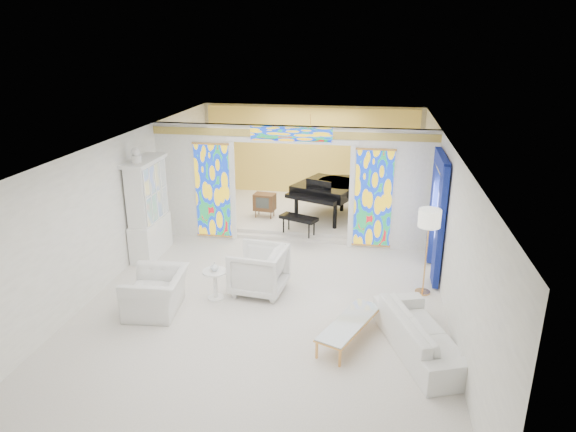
% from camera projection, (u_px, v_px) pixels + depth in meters
% --- Properties ---
extents(floor, '(12.00, 12.00, 0.00)m').
position_uv_depth(floor, '(277.00, 274.00, 11.47)').
color(floor, silver).
rests_on(floor, ground).
extents(ceiling, '(7.00, 12.00, 0.02)m').
position_uv_depth(ceiling, '(276.00, 142.00, 10.48)').
color(ceiling, white).
rests_on(ceiling, wall_back).
extents(wall_back, '(7.00, 0.02, 3.00)m').
position_uv_depth(wall_back, '(311.00, 152.00, 16.56)').
color(wall_back, white).
rests_on(wall_back, floor).
extents(wall_front, '(7.00, 0.02, 3.00)m').
position_uv_depth(wall_front, '(171.00, 392.00, 5.39)').
color(wall_front, white).
rests_on(wall_front, floor).
extents(wall_left, '(0.02, 12.00, 3.00)m').
position_uv_depth(wall_left, '(124.00, 203.00, 11.52)').
color(wall_left, white).
rests_on(wall_left, floor).
extents(wall_right, '(0.02, 12.00, 3.00)m').
position_uv_depth(wall_right, '(446.00, 220.00, 10.42)').
color(wall_right, white).
rests_on(wall_right, floor).
extents(partition_wall, '(7.00, 0.22, 3.00)m').
position_uv_depth(partition_wall, '(292.00, 180.00, 12.78)').
color(partition_wall, white).
rests_on(partition_wall, floor).
extents(stained_glass_left, '(0.90, 0.04, 2.40)m').
position_uv_depth(stained_glass_left, '(213.00, 191.00, 13.11)').
color(stained_glass_left, gold).
rests_on(stained_glass_left, partition_wall).
extents(stained_glass_right, '(0.90, 0.04, 2.40)m').
position_uv_depth(stained_glass_right, '(373.00, 199.00, 12.48)').
color(stained_glass_right, gold).
rests_on(stained_glass_right, partition_wall).
extents(stained_glass_transom, '(2.00, 0.04, 0.34)m').
position_uv_depth(stained_glass_transom, '(291.00, 134.00, 12.30)').
color(stained_glass_transom, gold).
rests_on(stained_glass_transom, partition_wall).
extents(alcove_platform, '(6.80, 3.80, 0.18)m').
position_uv_depth(alcove_platform, '(303.00, 212.00, 15.25)').
color(alcove_platform, silver).
rests_on(alcove_platform, floor).
extents(gold_curtain_back, '(6.70, 0.10, 2.90)m').
position_uv_depth(gold_curtain_back, '(311.00, 153.00, 16.45)').
color(gold_curtain_back, '#E9C251').
rests_on(gold_curtain_back, wall_back).
extents(chandelier, '(0.48, 0.48, 0.30)m').
position_uv_depth(chandelier, '(310.00, 131.00, 14.32)').
color(chandelier, '#DF9D4E').
rests_on(chandelier, ceiling).
extents(blue_drapes, '(0.14, 1.85, 2.65)m').
position_uv_depth(blue_drapes, '(438.00, 206.00, 11.07)').
color(blue_drapes, navy).
rests_on(blue_drapes, wall_right).
extents(china_cabinet, '(0.56, 1.46, 2.72)m').
position_uv_depth(china_cabinet, '(148.00, 209.00, 12.14)').
color(china_cabinet, white).
rests_on(china_cabinet, floor).
extents(armchair_left, '(1.17, 1.31, 0.79)m').
position_uv_depth(armchair_left, '(156.00, 292.00, 9.83)').
color(armchair_left, silver).
rests_on(armchair_left, floor).
extents(armchair_right, '(1.18, 1.15, 0.98)m').
position_uv_depth(armchair_right, '(259.00, 270.00, 10.56)').
color(armchair_right, white).
rests_on(armchair_right, floor).
extents(sofa, '(1.67, 2.51, 0.68)m').
position_uv_depth(sofa, '(423.00, 333.00, 8.57)').
color(sofa, silver).
rests_on(sofa, floor).
extents(side_table, '(0.53, 0.53, 0.61)m').
position_uv_depth(side_table, '(215.00, 280.00, 10.29)').
color(side_table, white).
rests_on(side_table, floor).
extents(vase, '(0.22, 0.22, 0.18)m').
position_uv_depth(vase, '(214.00, 267.00, 10.19)').
color(vase, silver).
rests_on(vase, side_table).
extents(coffee_table, '(1.13, 1.74, 0.37)m').
position_uv_depth(coffee_table, '(350.00, 323.00, 8.88)').
color(coffee_table, silver).
rests_on(coffee_table, floor).
extents(floor_lamp, '(0.55, 0.55, 1.82)m').
position_uv_depth(floor_lamp, '(429.00, 222.00, 10.14)').
color(floor_lamp, '#DF9D4E').
rests_on(floor_lamp, floor).
extents(grand_piano, '(2.63, 3.13, 1.21)m').
position_uv_depth(grand_piano, '(335.00, 189.00, 14.39)').
color(grand_piano, black).
rests_on(grand_piano, alcove_platform).
extents(tv_console, '(0.63, 0.46, 0.68)m').
position_uv_depth(tv_console, '(265.00, 202.00, 14.47)').
color(tv_console, brown).
rests_on(tv_console, alcove_platform).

